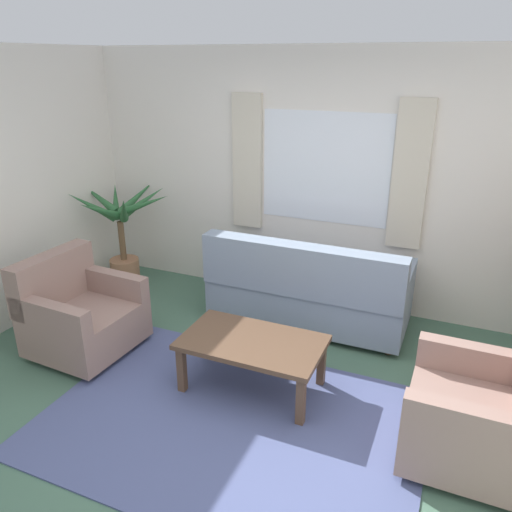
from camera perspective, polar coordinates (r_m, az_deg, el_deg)
The scene contains 9 objects.
ground_plane at distance 3.85m, azimuth -2.87°, elevation -18.41°, with size 6.24×6.24×0.00m, color #476B56.
wall_back at distance 5.20m, azimuth 7.92°, elevation 8.36°, with size 5.32×0.12×2.60m, color silver.
window_with_curtains at distance 5.09m, azimuth 7.75°, elevation 9.81°, with size 1.98×0.07×1.40m.
area_rug at distance 3.85m, azimuth -2.87°, elevation -18.34°, with size 2.70×1.90×0.01m, color #4C5684.
couch at distance 4.91m, azimuth 5.85°, elevation -3.89°, with size 1.90×0.82×0.92m.
armchair_left at distance 4.75m, azimuth -19.44°, elevation -6.24°, with size 0.87×0.88×0.88m.
armchair_right at distance 3.65m, azimuth 24.41°, elevation -16.18°, with size 0.83×0.85×0.88m.
coffee_table at distance 3.96m, azimuth -0.42°, elevation -10.24°, with size 1.10×0.64×0.44m.
potted_plant at distance 5.86m, azimuth -14.97°, elevation 2.58°, with size 1.30×1.21×1.22m.
Camera 1 is at (1.33, -2.63, 2.47)m, focal length 35.20 mm.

